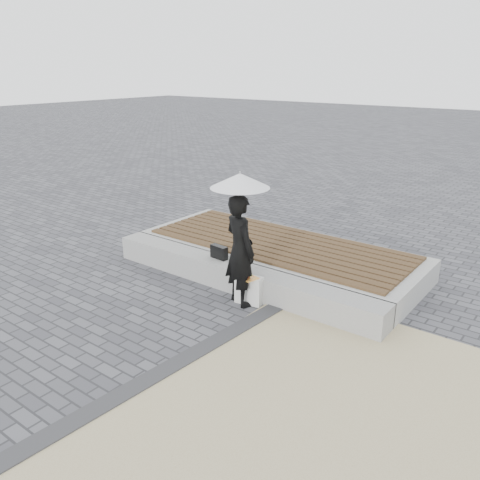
# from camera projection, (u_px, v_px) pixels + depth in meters

# --- Properties ---
(ground) EXTENTS (80.00, 80.00, 0.00)m
(ground) POSITION_uv_depth(u_px,v_px,m) (166.00, 328.00, 6.77)
(ground) COLOR #515156
(ground) RESTS_ON ground
(terrazzo_zone) EXTENTS (5.00, 5.00, 0.02)m
(terrazzo_zone) POSITION_uv_depth(u_px,v_px,m) (374.00, 453.00, 4.56)
(terrazzo_zone) COLOR tan
(terrazzo_zone) RESTS_ON ground
(edging_band) EXTENTS (0.61, 5.20, 0.04)m
(edging_band) POSITION_uv_depth(u_px,v_px,m) (180.00, 362.00, 5.96)
(edging_band) COLOR #323335
(edging_band) RESTS_ON ground
(seating_ledge) EXTENTS (5.00, 0.45, 0.40)m
(seating_ledge) POSITION_uv_depth(u_px,v_px,m) (237.00, 277.00, 7.91)
(seating_ledge) COLOR #999894
(seating_ledge) RESTS_ON ground
(timber_platform) EXTENTS (5.00, 2.00, 0.40)m
(timber_platform) POSITION_uv_depth(u_px,v_px,m) (278.00, 255.00, 8.81)
(timber_platform) COLOR #ACADA7
(timber_platform) RESTS_ON ground
(timber_decking) EXTENTS (4.60, 1.80, 0.04)m
(timber_decking) POSITION_uv_depth(u_px,v_px,m) (279.00, 244.00, 8.73)
(timber_decking) COLOR #4F3621
(timber_decking) RESTS_ON timber_platform
(woman) EXTENTS (0.72, 0.60, 1.68)m
(woman) POSITION_uv_depth(u_px,v_px,m) (240.00, 250.00, 7.22)
(woman) COLOR black
(woman) RESTS_ON ground
(parasol) EXTENTS (0.84, 0.84, 1.08)m
(parasol) POSITION_uv_depth(u_px,v_px,m) (240.00, 181.00, 6.88)
(parasol) COLOR #A1A1A6
(parasol) RESTS_ON ground
(handbag) EXTENTS (0.32, 0.14, 0.22)m
(handbag) POSITION_uv_depth(u_px,v_px,m) (219.00, 252.00, 8.08)
(handbag) COLOR black
(handbag) RESTS_ON seating_ledge
(canvas_tote) EXTENTS (0.44, 0.24, 0.43)m
(canvas_tote) POSITION_uv_depth(u_px,v_px,m) (249.00, 290.00, 7.41)
(canvas_tote) COLOR silver
(canvas_tote) RESTS_ON ground
(magazine) EXTENTS (0.34, 0.28, 0.01)m
(magazine) POSITION_uv_depth(u_px,v_px,m) (247.00, 277.00, 7.30)
(magazine) COLOR red
(magazine) RESTS_ON canvas_tote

